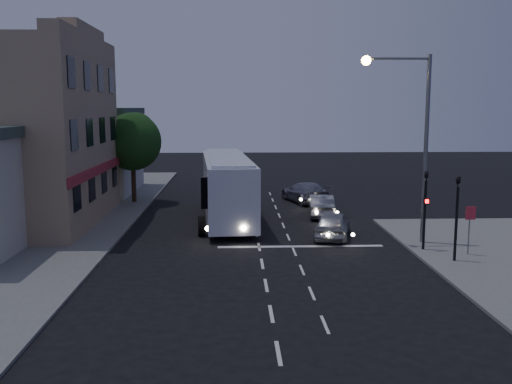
{
  "coord_description": "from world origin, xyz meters",
  "views": [
    {
      "loc": [
        -1.18,
        -24.73,
        6.66
      ],
      "look_at": [
        -0.02,
        5.21,
        2.2
      ],
      "focal_mm": 40.0,
      "sensor_mm": 36.0,
      "label": 1
    }
  ],
  "objects_px": {
    "streetlight": "(413,127)",
    "street_tree": "(132,139)",
    "car_suv": "(333,224)",
    "car_sedan_b": "(305,192)",
    "traffic_signal_side": "(457,208)",
    "car_sedan_a": "(321,206)",
    "traffic_signal_main": "(425,201)",
    "regulatory_sign": "(470,222)",
    "tour_bus": "(227,185)"
  },
  "relations": [
    {
      "from": "traffic_signal_side",
      "to": "streetlight",
      "type": "distance_m",
      "value": 4.84
    },
    {
      "from": "traffic_signal_side",
      "to": "regulatory_sign",
      "type": "distance_m",
      "value": 1.61
    },
    {
      "from": "streetlight",
      "to": "regulatory_sign",
      "type": "bearing_deg",
      "value": -51.25
    },
    {
      "from": "car_suv",
      "to": "traffic_signal_side",
      "type": "distance_m",
      "value": 6.9
    },
    {
      "from": "traffic_signal_side",
      "to": "street_tree",
      "type": "height_order",
      "value": "street_tree"
    },
    {
      "from": "car_suv",
      "to": "regulatory_sign",
      "type": "bearing_deg",
      "value": 157.84
    },
    {
      "from": "traffic_signal_main",
      "to": "regulatory_sign",
      "type": "relative_size",
      "value": 1.86
    },
    {
      "from": "car_sedan_b",
      "to": "streetlight",
      "type": "bearing_deg",
      "value": 88.72
    },
    {
      "from": "streetlight",
      "to": "street_tree",
      "type": "distance_m",
      "value": 20.19
    },
    {
      "from": "car_sedan_a",
      "to": "streetlight",
      "type": "xyz_separation_m",
      "value": [
        3.18,
        -7.42,
        5.06
      ]
    },
    {
      "from": "car_sedan_a",
      "to": "car_sedan_b",
      "type": "relative_size",
      "value": 0.82
    },
    {
      "from": "traffic_signal_main",
      "to": "regulatory_sign",
      "type": "height_order",
      "value": "traffic_signal_main"
    },
    {
      "from": "car_suv",
      "to": "car_sedan_b",
      "type": "bearing_deg",
      "value": -75.26
    },
    {
      "from": "tour_bus",
      "to": "streetlight",
      "type": "relative_size",
      "value": 1.4
    },
    {
      "from": "street_tree",
      "to": "traffic_signal_main",
      "type": "bearing_deg",
      "value": -42.03
    },
    {
      "from": "car_sedan_a",
      "to": "tour_bus",
      "type": "bearing_deg",
      "value": 12.55
    },
    {
      "from": "traffic_signal_side",
      "to": "street_tree",
      "type": "xyz_separation_m",
      "value": [
        -16.51,
        16.22,
        2.08
      ]
    },
    {
      "from": "tour_bus",
      "to": "regulatory_sign",
      "type": "distance_m",
      "value": 14.26
    },
    {
      "from": "car_sedan_a",
      "to": "streetlight",
      "type": "relative_size",
      "value": 0.46
    },
    {
      "from": "car_sedan_a",
      "to": "car_sedan_b",
      "type": "xyz_separation_m",
      "value": [
        -0.35,
        5.21,
        0.05
      ]
    },
    {
      "from": "car_sedan_b",
      "to": "streetlight",
      "type": "relative_size",
      "value": 0.55
    },
    {
      "from": "car_sedan_b",
      "to": "regulatory_sign",
      "type": "relative_size",
      "value": 2.27
    },
    {
      "from": "streetlight",
      "to": "car_suv",
      "type": "bearing_deg",
      "value": 155.29
    },
    {
      "from": "car_sedan_a",
      "to": "traffic_signal_main",
      "type": "distance_m",
      "value": 9.65
    },
    {
      "from": "car_sedan_b",
      "to": "traffic_signal_main",
      "type": "distance_m",
      "value": 14.65
    },
    {
      "from": "car_suv",
      "to": "street_tree",
      "type": "xyz_separation_m",
      "value": [
        -12.07,
        11.22,
        3.79
      ]
    },
    {
      "from": "traffic_signal_side",
      "to": "regulatory_sign",
      "type": "bearing_deg",
      "value": 43.92
    },
    {
      "from": "street_tree",
      "to": "regulatory_sign",
      "type": "bearing_deg",
      "value": -41.08
    },
    {
      "from": "car_suv",
      "to": "car_sedan_b",
      "type": "distance_m",
      "value": 11.03
    },
    {
      "from": "car_suv",
      "to": "street_tree",
      "type": "bearing_deg",
      "value": -28.46
    },
    {
      "from": "car_sedan_a",
      "to": "streetlight",
      "type": "height_order",
      "value": "streetlight"
    },
    {
      "from": "car_sedan_a",
      "to": "streetlight",
      "type": "distance_m",
      "value": 9.53
    },
    {
      "from": "streetlight",
      "to": "street_tree",
      "type": "relative_size",
      "value": 1.45
    },
    {
      "from": "car_suv",
      "to": "car_sedan_a",
      "type": "xyz_separation_m",
      "value": [
        0.3,
        5.82,
        -0.03
      ]
    },
    {
      "from": "tour_bus",
      "to": "car_suv",
      "type": "bearing_deg",
      "value": -47.12
    },
    {
      "from": "car_sedan_a",
      "to": "traffic_signal_main",
      "type": "bearing_deg",
      "value": 116.93
    },
    {
      "from": "car_sedan_b",
      "to": "traffic_signal_side",
      "type": "distance_m",
      "value": 16.73
    },
    {
      "from": "regulatory_sign",
      "to": "streetlight",
      "type": "bearing_deg",
      "value": 128.75
    },
    {
      "from": "car_sedan_a",
      "to": "car_suv",
      "type": "bearing_deg",
      "value": 92.76
    },
    {
      "from": "regulatory_sign",
      "to": "streetlight",
      "type": "distance_m",
      "value": 5.18
    },
    {
      "from": "traffic_signal_side",
      "to": "car_sedan_b",
      "type": "bearing_deg",
      "value": 105.64
    },
    {
      "from": "car_sedan_a",
      "to": "car_sedan_b",
      "type": "bearing_deg",
      "value": -80.4
    },
    {
      "from": "regulatory_sign",
      "to": "traffic_signal_side",
      "type": "bearing_deg",
      "value": -136.08
    },
    {
      "from": "car_sedan_a",
      "to": "street_tree",
      "type": "distance_m",
      "value": 14.03
    },
    {
      "from": "car_sedan_a",
      "to": "regulatory_sign",
      "type": "xyz_separation_m",
      "value": [
        5.13,
        -9.86,
        0.92
      ]
    },
    {
      "from": "car_sedan_a",
      "to": "regulatory_sign",
      "type": "relative_size",
      "value": 1.87
    },
    {
      "from": "car_sedan_a",
      "to": "street_tree",
      "type": "height_order",
      "value": "street_tree"
    },
    {
      "from": "regulatory_sign",
      "to": "car_sedan_a",
      "type": "bearing_deg",
      "value": 117.51
    },
    {
      "from": "traffic_signal_main",
      "to": "traffic_signal_side",
      "type": "height_order",
      "value": "same"
    },
    {
      "from": "car_sedan_b",
      "to": "street_tree",
      "type": "relative_size",
      "value": 0.81
    }
  ]
}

